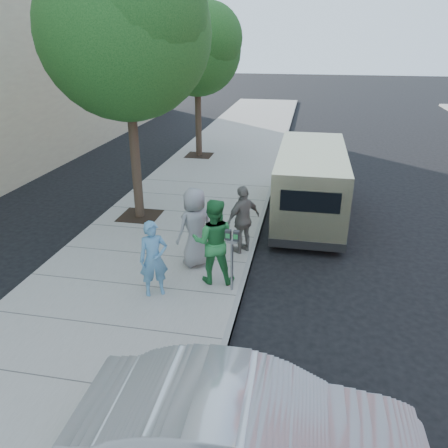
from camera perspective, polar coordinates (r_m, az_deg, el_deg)
The scene contains 12 objects.
ground at distance 11.14m, azimuth -4.20°, elevation -5.11°, with size 120.00×120.00×0.00m, color black.
sidewalk at distance 11.39m, azimuth -9.09°, elevation -4.27°, with size 5.00×60.00×0.15m, color gray.
curb_face at distance 10.85m, azimuth 3.19°, elevation -5.46°, with size 0.12×60.00×0.16m, color gray.
tree_near at distance 12.81m, azimuth -12.67°, elevation 23.97°, with size 4.62×4.60×7.53m.
tree_far at distance 20.05m, azimuth -3.45°, elevation 22.17°, with size 3.92×3.80×6.49m.
parking_meter at distance 9.24m, azimuth 1.06°, elevation -3.08°, with size 0.30×0.12×1.43m.
van at distance 13.75m, azimuth 11.19°, elevation 5.36°, with size 2.00×5.88×2.17m.
sedan at distance 6.03m, azimuth 3.51°, elevation -26.00°, with size 1.55×4.44×1.46m, color #B4B8BB.
person_officer at distance 9.32m, azimuth -9.18°, elevation -4.53°, with size 0.61×0.40×1.68m, color #558FB6.
person_green_shirt at distance 9.63m, azimuth -1.38°, elevation -2.28°, with size 0.96×0.75×1.97m, color #297F3D.
person_gray_shirt at distance 10.38m, azimuth -3.79°, elevation -0.44°, with size 0.95×0.62×1.94m, color gray.
person_striped_polo at distance 11.02m, azimuth 2.52°, elevation 0.60°, with size 1.04×0.43×1.78m, color slate.
Camera 1 is at (2.66, -9.43, 5.31)m, focal length 35.00 mm.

